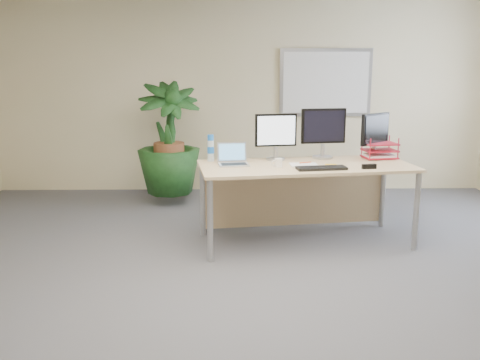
{
  "coord_description": "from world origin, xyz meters",
  "views": [
    {
      "loc": [
        -0.15,
        -3.67,
        1.84
      ],
      "look_at": [
        -0.08,
        0.35,
        0.95
      ],
      "focal_mm": 40.0,
      "sensor_mm": 36.0,
      "label": 1
    }
  ],
  "objects_px": {
    "monitor_right": "(323,130)",
    "laptop": "(233,159)",
    "floor_plant": "(169,148)",
    "monitor_left": "(276,134)",
    "desk": "(302,179)"
  },
  "relations": [
    {
      "from": "monitor_right",
      "to": "laptop",
      "type": "height_order",
      "value": "monitor_right"
    },
    {
      "from": "monitor_right",
      "to": "laptop",
      "type": "distance_m",
      "value": 1.06
    },
    {
      "from": "monitor_left",
      "to": "desk",
      "type": "bearing_deg",
      "value": -27.94
    },
    {
      "from": "floor_plant",
      "to": "monitor_right",
      "type": "xyz_separation_m",
      "value": [
        1.79,
        -1.21,
        0.38
      ]
    },
    {
      "from": "monitor_left",
      "to": "laptop",
      "type": "bearing_deg",
      "value": -152.23
    },
    {
      "from": "laptop",
      "to": "floor_plant",
      "type": "bearing_deg",
      "value": 117.91
    },
    {
      "from": "monitor_left",
      "to": "monitor_right",
      "type": "xyz_separation_m",
      "value": [
        0.52,
        0.1,
        0.03
      ]
    },
    {
      "from": "monitor_left",
      "to": "floor_plant",
      "type": "bearing_deg",
      "value": 134.09
    },
    {
      "from": "floor_plant",
      "to": "laptop",
      "type": "xyz_separation_m",
      "value": [
        0.82,
        -1.55,
        0.13
      ]
    },
    {
      "from": "floor_plant",
      "to": "monitor_right",
      "type": "relative_size",
      "value": 2.81
    },
    {
      "from": "floor_plant",
      "to": "monitor_left",
      "type": "relative_size",
      "value": 3.08
    },
    {
      "from": "desk",
      "to": "floor_plant",
      "type": "height_order",
      "value": "floor_plant"
    },
    {
      "from": "desk",
      "to": "monitor_right",
      "type": "relative_size",
      "value": 4.21
    },
    {
      "from": "floor_plant",
      "to": "laptop",
      "type": "distance_m",
      "value": 1.76
    },
    {
      "from": "monitor_right",
      "to": "floor_plant",
      "type": "bearing_deg",
      "value": 145.94
    }
  ]
}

